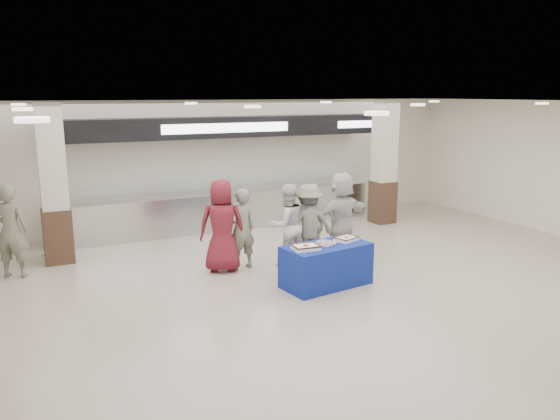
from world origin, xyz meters
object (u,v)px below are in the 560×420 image
sheet_cake_left (306,247)px  civilian_maroon (222,226)px  cupcake_tray (326,243)px  soldier_bg (11,231)px  soldier_b (308,224)px  chef_short (313,223)px  soldier_a (241,229)px  sheet_cake_right (346,238)px  civilian_white (341,215)px  display_table (326,265)px  chef_tall (287,225)px

sheet_cake_left → civilian_maroon: (-0.90, 1.68, 0.10)m
cupcake_tray → soldier_bg: size_ratio=0.24×
civilian_maroon → cupcake_tray: bearing=152.5°
soldier_b → chef_short: bearing=-158.3°
sheet_cake_left → soldier_a: soldier_a is taller
sheet_cake_right → civilian_maroon: civilian_maroon is taller
cupcake_tray → soldier_a: (-0.98, 1.57, 0.01)m
soldier_b → soldier_bg: (-5.34, 1.64, 0.08)m
sheet_cake_left → sheet_cake_right: size_ratio=1.00×
civilian_maroon → soldier_b: 1.74m
cupcake_tray → soldier_bg: (-4.99, 2.94, 0.11)m
civilian_maroon → soldier_b: bearing=-167.6°
civilian_white → civilian_maroon: bearing=-16.7°
cupcake_tray → civilian_maroon: bearing=131.2°
sheet_cake_left → soldier_a: 1.75m
soldier_b → civilian_white: size_ratio=0.89×
civilian_maroon → soldier_bg: (-3.62, 1.37, -0.01)m
soldier_a → chef_short: (1.47, -0.23, 0.01)m
sheet_cake_left → soldier_b: soldier_b is taller
cupcake_tray → civilian_white: size_ratio=0.24×
display_table → chef_short: bearing=61.9°
soldier_a → soldier_b: (1.33, -0.27, 0.01)m
soldier_bg → civilian_white: bearing=-170.5°
civilian_maroon → civilian_white: bearing=-163.7°
sheet_cake_left → soldier_bg: soldier_bg is taller
sheet_cake_left → soldier_b: bearing=59.6°
chef_short → soldier_a: bearing=0.1°
sheet_cake_right → civilian_white: civilian_white is taller
chef_tall → chef_short: chef_tall is taller
cupcake_tray → chef_tall: bearing=94.5°
sheet_cake_right → soldier_b: 1.23m
sheet_cake_right → chef_short: chef_short is taller
display_table → chef_short: size_ratio=0.96×
soldier_a → civilian_white: bearing=169.3°
civilian_maroon → chef_short: (1.86, -0.23, -0.09)m
display_table → soldier_a: (-0.97, 1.58, 0.42)m
sheet_cake_right → display_table: bearing=-169.5°
display_table → cupcake_tray: (0.01, 0.02, 0.40)m
sheet_cake_left → soldier_bg: (-4.51, 3.05, 0.09)m
chef_tall → civilian_maroon: bearing=-13.4°
chef_tall → chef_short: size_ratio=1.02×
sheet_cake_right → soldier_a: soldier_a is taller
display_table → sheet_cake_left: sheet_cake_left is taller
sheet_cake_left → chef_short: size_ratio=0.29×
chef_tall → soldier_bg: size_ratio=0.93×
soldier_a → display_table: bearing=116.9°
cupcake_tray → civilian_white: 1.77m
soldier_a → civilian_white: 2.14m
soldier_a → soldier_b: bearing=163.7°
display_table → soldier_b: (0.35, 1.31, 0.43)m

